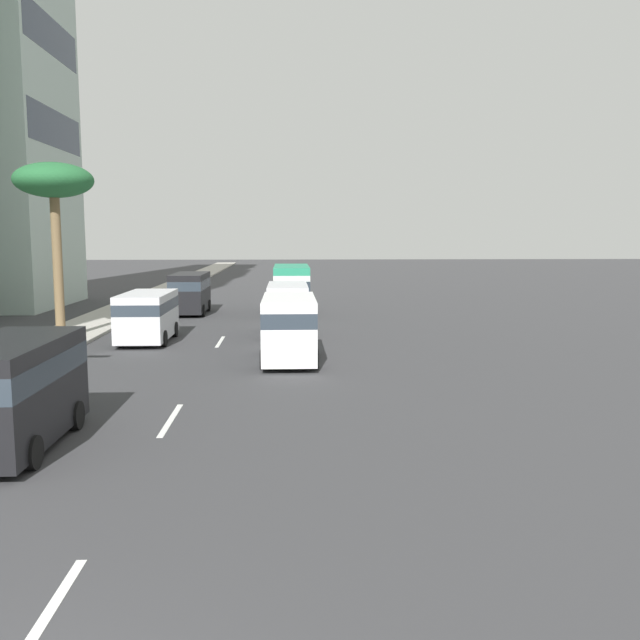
# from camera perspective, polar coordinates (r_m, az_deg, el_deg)

# --- Properties ---
(ground_plane) EXTENTS (198.00, 198.00, 0.00)m
(ground_plane) POSITION_cam_1_polar(r_m,az_deg,el_deg) (37.20, -7.51, -0.38)
(ground_plane) COLOR #38383A
(sidewalk_right) EXTENTS (162.00, 3.23, 0.15)m
(sidewalk_right) POSITION_cam_1_polar(r_m,az_deg,el_deg) (38.55, -18.67, -0.32)
(sidewalk_right) COLOR #B2ADA3
(sidewalk_right) RESTS_ON ground_plane
(lane_stripe_near) EXTENTS (3.20, 0.16, 0.01)m
(lane_stripe_near) POSITION_cam_1_polar(r_m,az_deg,el_deg) (9.98, -22.31, -22.44)
(lane_stripe_near) COLOR silver
(lane_stripe_near) RESTS_ON ground_plane
(lane_stripe_mid) EXTENTS (3.20, 0.16, 0.01)m
(lane_stripe_mid) POSITION_cam_1_polar(r_m,az_deg,el_deg) (18.45, -12.49, -8.23)
(lane_stripe_mid) COLOR silver
(lane_stripe_mid) RESTS_ON ground_plane
(lane_stripe_far) EXTENTS (3.20, 0.16, 0.01)m
(lane_stripe_far) POSITION_cam_1_polar(r_m,az_deg,el_deg) (31.25, -8.42, -1.82)
(lane_stripe_far) COLOR silver
(lane_stripe_far) RESTS_ON ground_plane
(minibus_lead) EXTENTS (6.33, 2.27, 2.98)m
(minibus_lead) POSITION_cam_1_polar(r_m,az_deg,el_deg) (41.83, -2.42, 2.76)
(minibus_lead) COLOR silver
(minibus_lead) RESTS_ON ground_plane
(van_second) EXTENTS (5.04, 2.09, 2.51)m
(van_second) POSITION_cam_1_polar(r_m,az_deg,el_deg) (42.57, -10.91, 2.44)
(van_second) COLOR black
(van_second) RESTS_ON ground_plane
(van_third) EXTENTS (4.86, 2.06, 2.47)m
(van_third) POSITION_cam_1_polar(r_m,az_deg,el_deg) (32.98, -2.75, 1.18)
(van_third) COLOR silver
(van_third) RESTS_ON ground_plane
(van_fourth) EXTENTS (4.87, 2.21, 2.50)m
(van_fourth) POSITION_cam_1_polar(r_m,az_deg,el_deg) (16.92, -24.73, -5.18)
(van_fourth) COLOR black
(van_fourth) RESTS_ON ground_plane
(van_fifth) EXTENTS (4.90, 2.18, 2.25)m
(van_fifth) POSITION_cam_1_polar(r_m,az_deg,el_deg) (31.81, -14.37, 0.53)
(van_fifth) COLOR silver
(van_fifth) RESTS_ON ground_plane
(van_sixth) EXTENTS (4.91, 2.13, 2.50)m
(van_sixth) POSITION_cam_1_polar(r_m,az_deg,el_deg) (25.90, -2.63, -0.42)
(van_sixth) COLOR white
(van_sixth) RESTS_ON ground_plane
(palm_tree) EXTENTS (3.47, 3.47, 7.93)m
(palm_tree) POSITION_cam_1_polar(r_m,az_deg,el_deg) (32.92, -21.57, 10.53)
(palm_tree) COLOR brown
(palm_tree) RESTS_ON sidewalk_right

